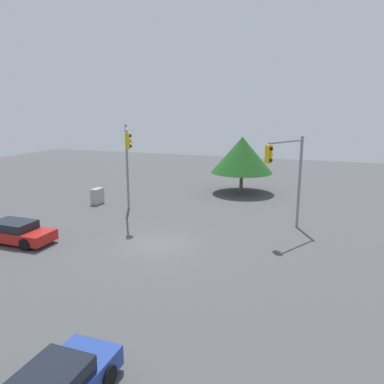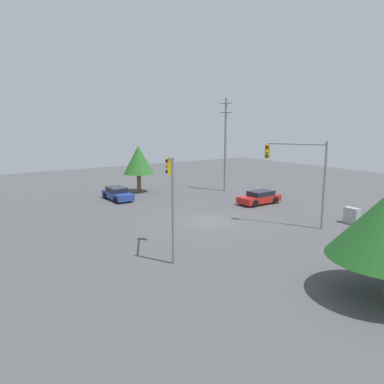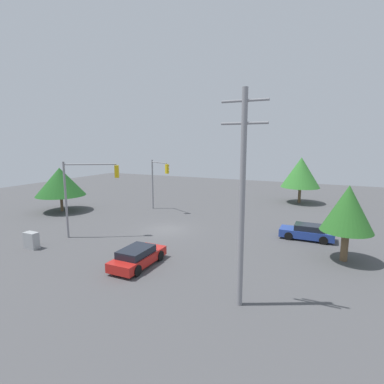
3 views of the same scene
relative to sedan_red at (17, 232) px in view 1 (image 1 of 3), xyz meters
name	(u,v)px [view 1 (image 1 of 3)]	position (x,y,z in m)	size (l,w,h in m)	color
ground_plane	(159,245)	(2.47, -8.02, -0.63)	(80.00, 80.00, 0.00)	#4C4C4F
sedan_red	(17,232)	(0.00, 0.00, 0.00)	(1.95, 4.36, 1.28)	red
traffic_signal_main	(127,154)	(7.46, -3.34, 3.88)	(4.01, 2.55, 6.54)	gray
traffic_signal_cross	(288,168)	(7.27, -14.63, 3.49)	(3.29, 1.93, 6.03)	gray
electrical_cabinet	(97,196)	(9.38, 0.72, 0.01)	(1.12, 0.61, 1.28)	#9EA0A3
tree_left	(242,155)	(17.61, -9.51, 2.90)	(5.66, 5.66, 5.18)	brown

